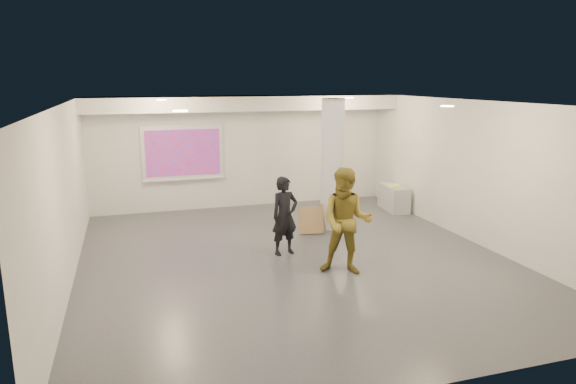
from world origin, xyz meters
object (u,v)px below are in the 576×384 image
object	(u,v)px
projection_screen	(183,153)
credenza	(394,198)
woman	(285,216)
column	(332,165)
man	(346,221)

from	to	relation	value
projection_screen	credenza	distance (m)	5.68
credenza	woman	world-z (taller)	woman
column	credenza	xyz separation A→B (m)	(2.22, 1.06, -1.17)
woman	column	bearing A→B (deg)	28.83
column	woman	size ratio (longest dim) A/B	1.91
projection_screen	credenza	bearing A→B (deg)	-16.69
woman	man	bearing A→B (deg)	-73.87
column	man	bearing A→B (deg)	-106.96
projection_screen	man	distance (m)	5.89
credenza	man	size ratio (longest dim) A/B	0.59
woman	man	xyz separation A→B (m)	(0.74, -1.30, 0.17)
man	woman	bearing A→B (deg)	147.75
projection_screen	credenza	size ratio (longest dim) A/B	1.86
projection_screen	woman	world-z (taller)	projection_screen
credenza	man	world-z (taller)	man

